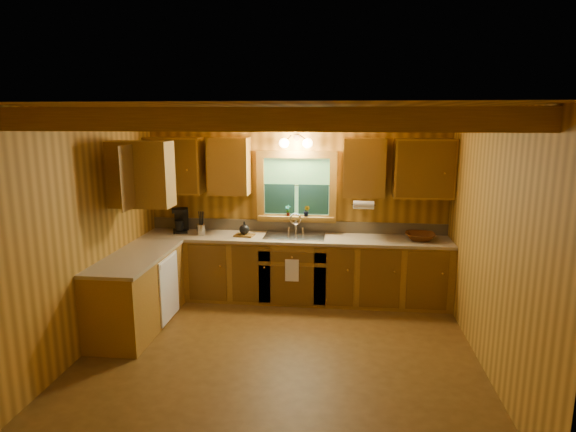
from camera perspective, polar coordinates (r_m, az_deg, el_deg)
The scene contains 20 objects.
room at distance 4.98m, azimuth -1.03°, elevation -2.41°, with size 4.20×4.20×4.20m.
ceiling_beams at distance 4.83m, azimuth -1.08°, elevation 11.42°, with size 4.20×2.54×0.18m.
base_cabinets at distance 6.51m, azimuth -3.87°, elevation -6.99°, with size 4.20×2.22×0.86m.
countertop at distance 6.39m, azimuth -3.80°, elevation -3.15°, with size 4.20×2.24×0.04m.
backsplash at distance 6.87m, azimuth 1.01°, elevation -1.21°, with size 4.20×0.02×0.16m, color #9A8967.
dishwasher_panel at distance 6.21m, azimuth -13.87°, elevation -8.25°, with size 0.02×0.60×0.80m, color white.
upper_cabinets at distance 6.36m, azimuth -4.45°, elevation 5.58°, with size 4.19×1.77×0.78m.
window at distance 6.75m, azimuth 1.01°, elevation 3.30°, with size 1.12×0.08×1.00m.
window_sill at distance 6.78m, azimuth 0.96°, elevation -0.17°, with size 1.06×0.14×0.04m, color brown.
wall_sconce at distance 6.57m, azimuth 0.93°, elevation 8.64°, with size 0.45×0.21×0.17m.
paper_towel_roll at distance 6.42m, azimuth 8.92°, elevation 1.30°, with size 0.11×0.11×0.27m, color white.
dish_towel at distance 6.40m, azimuth 0.47°, elevation -6.46°, with size 0.18×0.01×0.30m, color white.
sink at distance 6.63m, azimuth 0.78°, elevation -2.79°, with size 0.82×0.48×0.43m.
coffee_maker at distance 7.01m, azimuth -12.60°, elevation -0.49°, with size 0.19×0.25×0.34m.
utensil_crock at distance 6.81m, azimuth -10.24°, elevation -1.50°, with size 0.12×0.12×0.33m.
cutting_board at distance 6.66m, azimuth -5.17°, elevation -2.28°, with size 0.26×0.18×0.02m, color brown.
teakettle at distance 6.64m, azimuth -5.19°, elevation -1.58°, with size 0.14×0.14×0.18m.
wicker_basket at distance 6.64m, azimuth 15.32°, elevation -2.36°, with size 0.39×0.39×0.10m, color #48230C.
potted_plant_left at distance 6.76m, azimuth -0.01°, elevation 0.66°, with size 0.08×0.06×0.16m, color brown.
potted_plant_right at distance 6.73m, azimuth 2.21°, elevation 0.60°, with size 0.09×0.07×0.16m, color brown.
Camera 1 is at (0.63, -4.79, 2.51)m, focal length 30.09 mm.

